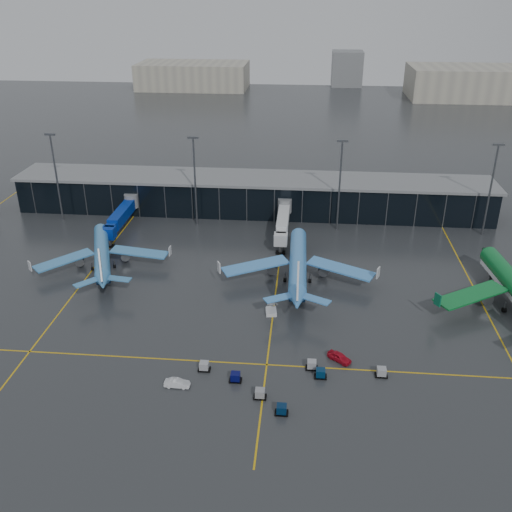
# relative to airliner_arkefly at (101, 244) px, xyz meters

# --- Properties ---
(ground) EXTENTS (600.00, 600.00, 0.00)m
(ground) POSITION_rel_airliner_arkefly_xyz_m (33.06, -21.46, -5.88)
(ground) COLOR #282B2D
(ground) RESTS_ON ground
(terminal_pier) EXTENTS (142.00, 17.00, 10.70)m
(terminal_pier) POSITION_rel_airliner_arkefly_xyz_m (33.06, 40.54, -0.46)
(terminal_pier) COLOR black
(terminal_pier) RESTS_ON ground
(jet_bridges) EXTENTS (94.00, 27.50, 7.20)m
(jet_bridges) POSITION_rel_airliner_arkefly_xyz_m (-1.94, 21.53, -1.33)
(jet_bridges) COLOR #595B60
(jet_bridges) RESTS_ON ground
(flood_masts) EXTENTS (203.00, 0.50, 25.50)m
(flood_masts) POSITION_rel_airliner_arkefly_xyz_m (38.06, 28.54, 7.93)
(flood_masts) COLOR #595B60
(flood_masts) RESTS_ON ground
(distant_hangars) EXTENTS (260.00, 71.00, 22.00)m
(distant_hangars) POSITION_rel_airliner_arkefly_xyz_m (83.00, 248.62, 2.91)
(distant_hangars) COLOR #B2AD99
(distant_hangars) RESTS_ON ground
(taxi_lines) EXTENTS (220.00, 120.00, 0.02)m
(taxi_lines) POSITION_rel_airliner_arkefly_xyz_m (43.06, -10.85, -5.87)
(taxi_lines) COLOR gold
(taxi_lines) RESTS_ON ground
(airliner_arkefly) EXTENTS (44.61, 47.41, 11.76)m
(airliner_arkefly) POSITION_rel_airliner_arkefly_xyz_m (0.00, 0.00, 0.00)
(airliner_arkefly) COLOR #3C87C7
(airliner_arkefly) RESTS_ON ground
(airliner_klm_near) EXTENTS (37.92, 43.02, 13.05)m
(airliner_klm_near) POSITION_rel_airliner_arkefly_xyz_m (47.75, -1.99, 0.64)
(airliner_klm_near) COLOR #438FDE
(airliner_klm_near) RESTS_ON ground
(baggage_carts) EXTENTS (33.73, 13.89, 1.70)m
(baggage_carts) POSITION_rel_airliner_arkefly_xyz_m (46.64, -41.42, -5.12)
(baggage_carts) COLOR black
(baggage_carts) RESTS_ON ground
(mobile_airstair) EXTENTS (2.59, 3.45, 3.45)m
(mobile_airstair) POSITION_rel_airliner_arkefly_xyz_m (42.64, -18.46, -5.11)
(mobile_airstair) COLOR silver
(mobile_airstair) RESTS_ON ground
(service_van_red) EXTENTS (4.88, 4.46, 1.61)m
(service_van_red) POSITION_rel_airliner_arkefly_xyz_m (56.28, -34.00, -5.07)
(service_van_red) COLOR #B60E20
(service_van_red) RESTS_ON ground
(service_van_white) EXTENTS (4.45, 1.63, 1.46)m
(service_van_white) POSITION_rel_airliner_arkefly_xyz_m (28.12, -44.07, -5.15)
(service_van_white) COLOR silver
(service_van_white) RESTS_ON ground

